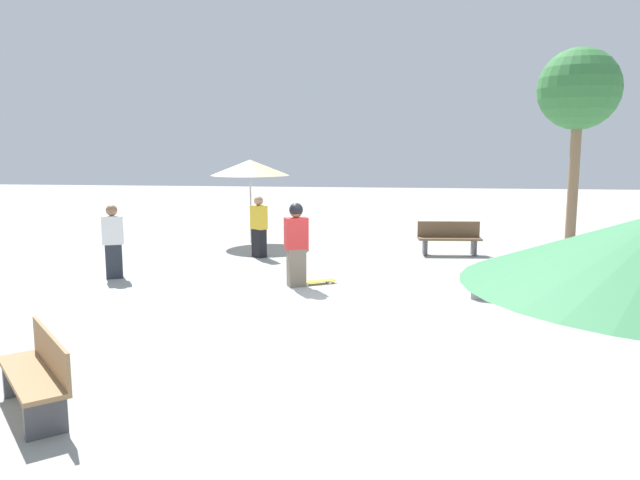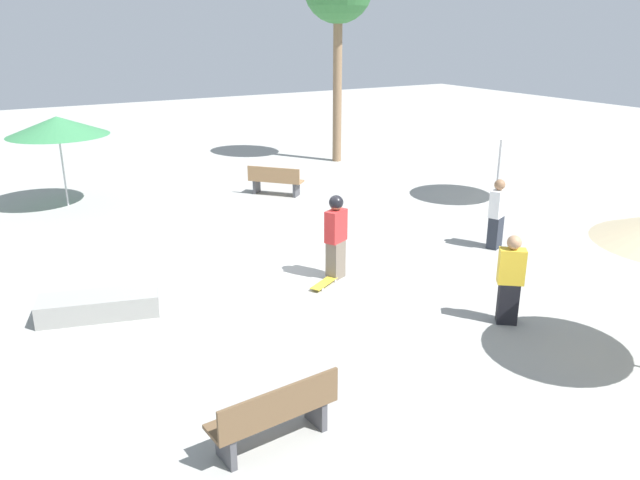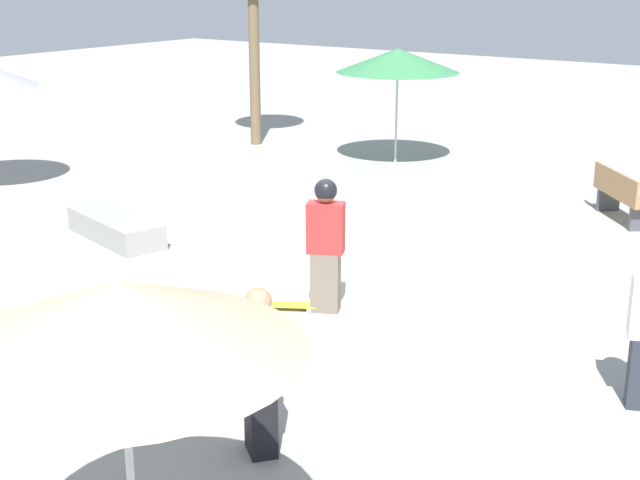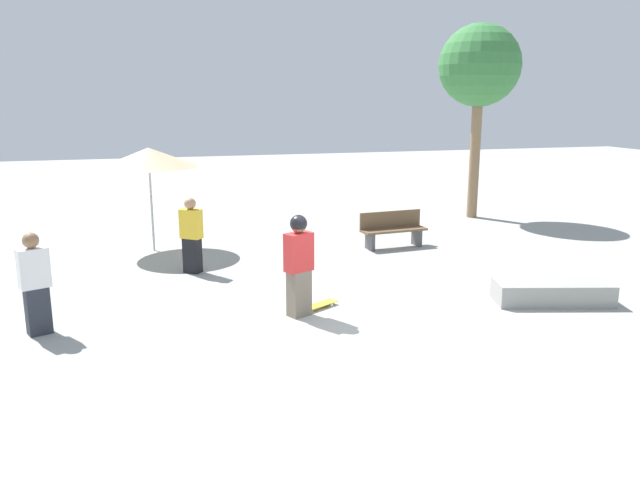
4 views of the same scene
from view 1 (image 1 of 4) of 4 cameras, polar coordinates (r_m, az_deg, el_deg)
ground_plane at (r=11.57m, az=0.74°, el=-5.38°), size 60.00×60.00×0.00m
skater_main at (r=12.40m, az=-2.19°, el=-0.16°), size 0.51×0.41×1.68m
skateboard at (r=12.73m, az=-0.29°, el=-3.81°), size 0.79×0.57×0.07m
concrete_ledge at (r=12.04m, az=18.56°, el=-4.36°), size 2.09×1.19×0.38m
bench_near at (r=16.38m, az=11.73°, el=0.14°), size 1.63×0.58×0.85m
bench_far at (r=7.35m, az=-24.40°, el=-11.11°), size 1.40×1.48×0.85m
shade_umbrella_tan at (r=17.86m, az=-6.42°, el=6.60°), size 2.23×2.23×2.39m
palm_tree_center_left at (r=19.82m, az=22.59°, el=12.46°), size 2.33×2.33×5.56m
bystander_watching at (r=15.72m, az=-5.61°, el=1.20°), size 0.48×0.45×1.55m
bystander_far at (r=13.90m, az=-18.39°, el=-0.15°), size 0.49×0.38×1.57m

